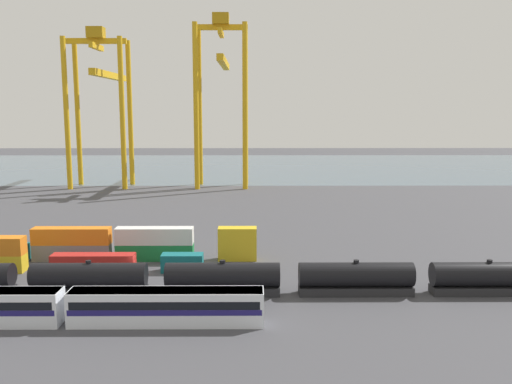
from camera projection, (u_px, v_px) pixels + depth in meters
The scene contains 16 objects.
ground_plane at pixel (176, 218), 118.60m from camera, with size 420.00×420.00×0.00m, color #424247.
harbour_water at pixel (212, 167), 222.30m from camera, with size 400.00×110.00×0.01m, color #475B6B.
passenger_train at pixel (65, 306), 60.16m from camera, with size 43.87×3.14×3.90m.
freight_tank_row at pixel (223, 278), 69.75m from camera, with size 82.88×3.08×4.54m.
shipping_container_2 at pixel (4, 263), 79.72m from camera, with size 6.04×2.44×2.60m, color gold.
shipping_container_3 at pixel (3, 246), 79.32m from camera, with size 6.04×2.44×2.60m, color orange.
shipping_container_4 at pixel (93, 263), 79.80m from camera, with size 12.10×2.44×2.60m, color #AD211C.
shipping_container_5 at pixel (182, 263), 79.89m from camera, with size 6.04×2.44×2.60m, color #146066.
shipping_container_8 at pixel (72, 252), 85.81m from camera, with size 12.10×2.44×2.60m, color slate.
shipping_container_9 at pixel (72, 236), 85.41m from camera, with size 12.10×2.44×2.60m, color orange.
shipping_container_10 at pixel (155, 252), 85.89m from camera, with size 12.10×2.44×2.60m, color #197538.
shipping_container_11 at pixel (155, 236), 85.50m from camera, with size 12.10×2.44×2.60m, color silver.
shipping_container_12 at pixel (237, 252), 85.98m from camera, with size 6.04×2.44×2.60m, color gold.
shipping_container_13 at pixel (237, 236), 85.58m from camera, with size 6.04×2.44×2.60m, color gold.
gantry_crane_west at pixel (101, 91), 165.06m from camera, with size 17.76×38.64×47.16m.
gantry_crane_central at pixel (222, 83), 165.17m from camera, with size 15.79×41.33×51.10m.
Camera 1 is at (16.65, -76.46, 23.71)m, focal length 38.28 mm.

